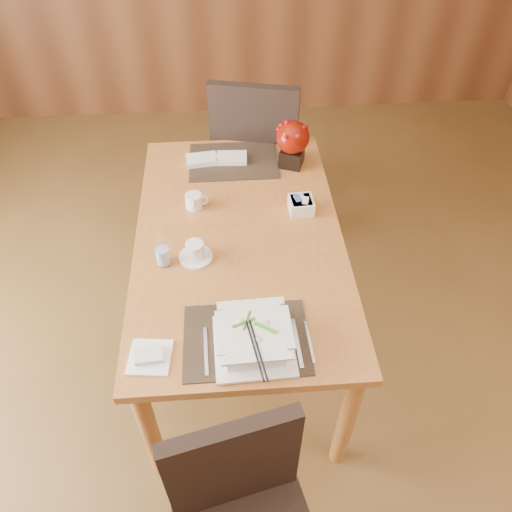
{
  "coord_description": "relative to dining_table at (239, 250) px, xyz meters",
  "views": [
    {
      "loc": [
        -0.04,
        -0.98,
        2.25
      ],
      "look_at": [
        0.06,
        0.35,
        0.87
      ],
      "focal_mm": 35.0,
      "sensor_mm": 36.0,
      "label": 1
    }
  ],
  "objects": [
    {
      "name": "sugar_caddy",
      "position": [
        0.29,
        0.14,
        0.13
      ],
      "size": [
        0.11,
        0.11,
        0.06
      ],
      "primitive_type": "cube",
      "rotation": [
        0.0,
        0.0,
        0.07
      ],
      "color": "white",
      "rests_on": "dining_table"
    },
    {
      "name": "placemat_far",
      "position": [
        0.0,
        0.55,
        0.1
      ],
      "size": [
        0.45,
        0.33,
        0.01
      ],
      "primitive_type": "cube",
      "color": "black",
      "rests_on": "dining_table"
    },
    {
      "name": "coffee_cup",
      "position": [
        -0.19,
        -0.12,
        0.13
      ],
      "size": [
        0.14,
        0.14,
        0.08
      ],
      "rotation": [
        0.0,
        0.0,
        -0.25
      ],
      "color": "white",
      "rests_on": "dining_table"
    },
    {
      "name": "water_glass",
      "position": [
        -0.32,
        -0.15,
        0.17
      ],
      "size": [
        0.08,
        0.08,
        0.15
      ],
      "primitive_type": "cylinder",
      "rotation": [
        0.0,
        0.0,
        -0.35
      ],
      "color": "white",
      "rests_on": "dining_table"
    },
    {
      "name": "soup_setting",
      "position": [
        0.02,
        -0.59,
        0.15
      ],
      "size": [
        0.29,
        0.29,
        0.11
      ],
      "rotation": [
        0.0,
        0.0,
        0.03
      ],
      "color": "white",
      "rests_on": "dining_table"
    },
    {
      "name": "creamer_jug",
      "position": [
        -0.2,
        0.2,
        0.13
      ],
      "size": [
        0.1,
        0.1,
        0.07
      ],
      "primitive_type": null,
      "rotation": [
        0.0,
        0.0,
        0.01
      ],
      "color": "white",
      "rests_on": "dining_table"
    },
    {
      "name": "bread_plate",
      "position": [
        -0.34,
        -0.6,
        0.1
      ],
      "size": [
        0.16,
        0.16,
        0.01
      ],
      "primitive_type": "cube",
      "rotation": [
        0.0,
        0.0,
        -0.1
      ],
      "color": "white",
      "rests_on": "dining_table"
    },
    {
      "name": "ground",
      "position": [
        0.0,
        -0.6,
        -0.65
      ],
      "size": [
        6.0,
        6.0,
        0.0
      ],
      "primitive_type": "plane",
      "color": "brown",
      "rests_on": "ground"
    },
    {
      "name": "napkins_far",
      "position": [
        -0.07,
        0.55,
        0.12
      ],
      "size": [
        0.31,
        0.12,
        0.03
      ],
      "primitive_type": null,
      "rotation": [
        0.0,
        0.0,
        0.02
      ],
      "color": "white",
      "rests_on": "dining_table"
    },
    {
      "name": "dining_table",
      "position": [
        0.0,
        0.0,
        0.0
      ],
      "size": [
        0.9,
        1.5,
        0.75
      ],
      "color": "#B36D31",
      "rests_on": "ground"
    },
    {
      "name": "berry_decor",
      "position": [
        0.29,
        0.5,
        0.23
      ],
      "size": [
        0.16,
        0.16,
        0.24
      ],
      "rotation": [
        0.0,
        0.0,
        -0.37
      ],
      "color": "black",
      "rests_on": "dining_table"
    },
    {
      "name": "placemat_near",
      "position": [
        0.0,
        -0.55,
        0.1
      ],
      "size": [
        0.45,
        0.33,
        0.01
      ],
      "primitive_type": "cube",
      "color": "black",
      "rests_on": "dining_table"
    },
    {
      "name": "far_chair",
      "position": [
        0.14,
        0.87,
        -0.06
      ],
      "size": [
        0.59,
        0.59,
        1.06
      ],
      "rotation": [
        0.0,
        0.0,
        2.91
      ],
      "color": "black",
      "rests_on": "ground"
    }
  ]
}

